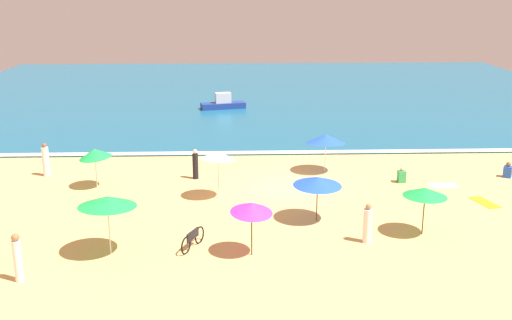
% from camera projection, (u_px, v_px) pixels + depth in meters
% --- Properties ---
extents(ground_plane, '(60.00, 60.00, 0.00)m').
position_uv_depth(ground_plane, '(288.00, 187.00, 31.36)').
color(ground_plane, '#E5B26B').
extents(ocean_water, '(60.00, 44.00, 0.10)m').
position_uv_depth(ocean_water, '(262.00, 93.00, 58.23)').
color(ocean_water, '#196084').
rests_on(ocean_water, ground_plane).
extents(wave_breaker_foam, '(57.00, 0.70, 0.01)m').
position_uv_depth(wave_breaker_foam, '(279.00, 152.00, 37.38)').
color(wave_breaker_foam, white).
rests_on(wave_breaker_foam, ocean_water).
extents(beach_umbrella_0, '(1.98, 1.98, 2.05)m').
position_uv_depth(beach_umbrella_0, '(425.00, 192.00, 24.88)').
color(beach_umbrella_0, '#4C3823').
rests_on(beach_umbrella_0, ground_plane).
extents(beach_umbrella_1, '(2.41, 2.42, 2.42)m').
position_uv_depth(beach_umbrella_1, '(218.00, 155.00, 29.11)').
color(beach_umbrella_1, silver).
rests_on(beach_umbrella_1, ground_plane).
extents(beach_umbrella_3, '(2.39, 2.41, 2.20)m').
position_uv_depth(beach_umbrella_3, '(326.00, 139.00, 33.30)').
color(beach_umbrella_3, silver).
rests_on(beach_umbrella_3, ground_plane).
extents(beach_umbrella_4, '(2.18, 2.19, 2.22)m').
position_uv_depth(beach_umbrella_4, '(252.00, 208.00, 22.94)').
color(beach_umbrella_4, '#4C3823').
rests_on(beach_umbrella_4, ground_plane).
extents(beach_umbrella_5, '(3.00, 3.01, 2.40)m').
position_uv_depth(beach_umbrella_5, '(107.00, 201.00, 22.96)').
color(beach_umbrella_5, silver).
rests_on(beach_umbrella_5, ground_plane).
extents(beach_umbrella_6, '(2.77, 2.78, 2.05)m').
position_uv_depth(beach_umbrella_6, '(318.00, 181.00, 26.39)').
color(beach_umbrella_6, '#4C3823').
rests_on(beach_umbrella_6, ground_plane).
extents(beach_umbrella_7, '(2.18, 2.16, 2.13)m').
position_uv_depth(beach_umbrella_7, '(95.00, 153.00, 30.72)').
color(beach_umbrella_7, silver).
rests_on(beach_umbrella_7, ground_plane).
extents(parked_bicycle, '(0.83, 1.67, 0.76)m').
position_uv_depth(parked_bicycle, '(193.00, 239.00, 23.97)').
color(parked_bicycle, black).
rests_on(parked_bicycle, ground_plane).
extents(beachgoer_0, '(0.43, 0.43, 1.62)m').
position_uv_depth(beachgoer_0, '(195.00, 165.00, 32.44)').
color(beachgoer_0, black).
rests_on(beachgoer_0, ground_plane).
extents(beachgoer_1, '(0.39, 0.39, 1.83)m').
position_uv_depth(beachgoer_1, '(46.00, 161.00, 32.89)').
color(beachgoer_1, white).
rests_on(beachgoer_1, ground_plane).
extents(beachgoer_3, '(0.40, 0.40, 0.82)m').
position_uv_depth(beachgoer_3, '(402.00, 176.00, 31.95)').
color(beachgoer_3, green).
rests_on(beachgoer_3, ground_plane).
extents(beachgoer_4, '(0.38, 0.38, 1.63)m').
position_uv_depth(beachgoer_4, '(368.00, 225.00, 24.41)').
color(beachgoer_4, white).
rests_on(beachgoer_4, ground_plane).
extents(beachgoer_5, '(0.39, 0.39, 1.79)m').
position_uv_depth(beachgoer_5, '(18.00, 258.00, 21.16)').
color(beachgoer_5, white).
rests_on(beachgoer_5, ground_plane).
extents(beachgoer_7, '(0.58, 0.58, 0.85)m').
position_uv_depth(beachgoer_7, '(508.00, 171.00, 32.81)').
color(beachgoer_7, blue).
rests_on(beachgoer_7, ground_plane).
extents(beach_towel_0, '(1.42, 0.87, 0.01)m').
position_uv_depth(beach_towel_0, '(443.00, 185.00, 31.52)').
color(beach_towel_0, white).
rests_on(beach_towel_0, ground_plane).
extents(beach_towel_1, '(1.11, 1.83, 0.01)m').
position_uv_depth(beach_towel_1, '(485.00, 202.00, 29.07)').
color(beach_towel_1, orange).
rests_on(beach_towel_1, ground_plane).
extents(small_boat_0, '(3.78, 1.87, 1.32)m').
position_uv_depth(small_boat_0, '(223.00, 104.00, 50.40)').
color(small_boat_0, navy).
rests_on(small_boat_0, ocean_water).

